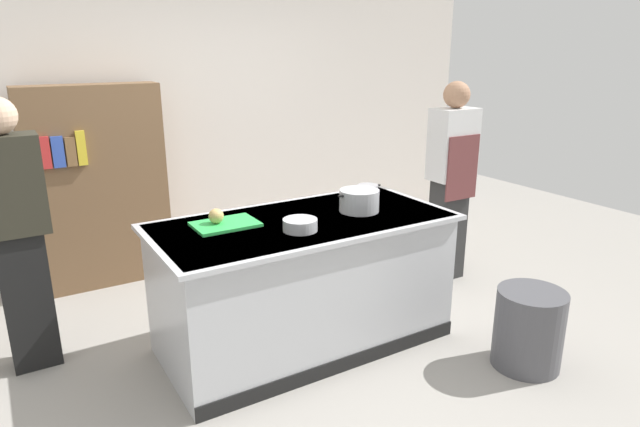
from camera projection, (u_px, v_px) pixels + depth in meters
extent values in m
plane|color=#9E9991|center=(304.00, 341.00, 3.85)|extent=(10.00, 10.00, 0.00)
cube|color=silver|center=(192.00, 101.00, 5.12)|extent=(6.40, 0.12, 3.00)
cube|color=#B7BABF|center=(304.00, 283.00, 3.72)|extent=(1.90, 0.90, 0.90)
cube|color=#B7BABF|center=(303.00, 222.00, 3.59)|extent=(1.98, 0.98, 0.03)
cube|color=black|center=(340.00, 366.00, 3.46)|extent=(1.90, 0.01, 0.10)
cube|color=green|center=(225.00, 224.00, 3.46)|extent=(0.40, 0.28, 0.02)
sphere|color=tan|center=(216.00, 216.00, 3.43)|extent=(0.10, 0.10, 0.10)
cylinder|color=#B7BABF|center=(359.00, 201.00, 3.75)|extent=(0.27, 0.27, 0.15)
cube|color=black|center=(341.00, 196.00, 3.66)|extent=(0.04, 0.02, 0.01)
cube|color=black|center=(377.00, 190.00, 3.81)|extent=(0.04, 0.02, 0.01)
cylinder|color=#99999E|center=(368.00, 191.00, 4.10)|extent=(0.16, 0.16, 0.10)
cube|color=black|center=(358.00, 188.00, 4.04)|extent=(0.04, 0.02, 0.01)
cube|color=black|center=(378.00, 185.00, 4.13)|extent=(0.04, 0.02, 0.01)
cylinder|color=#B7BABF|center=(300.00, 225.00, 3.36)|extent=(0.21, 0.21, 0.07)
cylinder|color=#4C4C51|center=(529.00, 329.00, 3.50)|extent=(0.43, 0.43, 0.52)
cube|color=#2C2C2C|center=(447.00, 229.00, 4.81)|extent=(0.28, 0.20, 0.90)
cube|color=silver|center=(453.00, 144.00, 4.59)|extent=(0.38, 0.24, 0.60)
sphere|color=#A87A5B|center=(457.00, 95.00, 4.47)|extent=(0.22, 0.22, 0.22)
cube|color=brown|center=(462.00, 168.00, 4.54)|extent=(0.34, 0.02, 0.54)
cube|color=black|center=(28.00, 300.00, 3.46)|extent=(0.28, 0.20, 0.90)
cube|color=#2C2B20|center=(9.00, 185.00, 3.24)|extent=(0.38, 0.24, 0.60)
cube|color=brown|center=(98.00, 188.00, 4.59)|extent=(1.10, 0.28, 1.70)
cube|color=green|center=(35.00, 155.00, 4.14)|extent=(0.05, 0.03, 0.23)
cube|color=red|center=(46.00, 153.00, 4.17)|extent=(0.07, 0.03, 0.25)
cube|color=#3351B7|center=(58.00, 152.00, 4.22)|extent=(0.09, 0.03, 0.24)
cube|color=brown|center=(71.00, 152.00, 4.26)|extent=(0.07, 0.03, 0.23)
cube|color=yellow|center=(81.00, 148.00, 4.30)|extent=(0.07, 0.03, 0.27)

